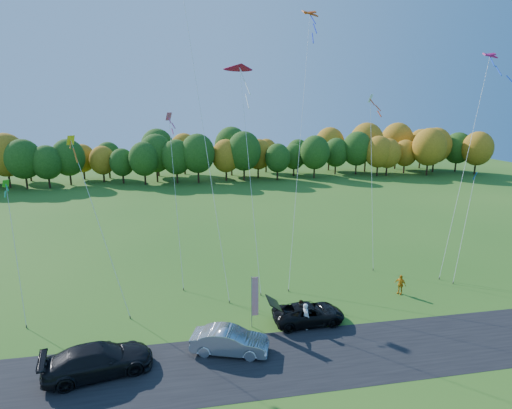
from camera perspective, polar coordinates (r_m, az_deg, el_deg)
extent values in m
plane|color=#275C18|center=(28.50, 2.22, -16.75)|extent=(160.00, 160.00, 0.00)
cube|color=black|center=(25.23, 4.29, -21.28)|extent=(90.00, 6.00, 0.01)
imported|color=black|center=(28.60, 7.52, -15.16)|extent=(5.01, 2.44, 1.37)
imported|color=#B7B8BD|center=(25.45, -3.77, -18.86)|extent=(4.94, 2.97, 1.54)
imported|color=black|center=(25.29, -21.60, -19.94)|extent=(6.18, 3.52, 1.69)
imported|color=white|center=(27.78, 7.11, -15.55)|extent=(0.63, 0.77, 1.83)
imported|color=gray|center=(28.50, 6.50, -14.92)|extent=(1.00, 1.02, 1.66)
imported|color=orange|center=(34.16, 19.91, -10.68)|extent=(0.85, 0.99, 1.60)
cylinder|color=#999999|center=(27.32, -0.62, -13.76)|extent=(0.06, 0.06, 3.69)
cube|color=red|center=(27.20, -0.14, -13.01)|extent=(0.46, 0.06, 2.77)
cube|color=navy|center=(26.78, -0.15, -11.03)|extent=(0.46, 0.05, 0.72)
cylinder|color=#4C3F33|center=(31.17, -3.82, -13.70)|extent=(0.08, 0.08, 0.20)
cylinder|color=#4C3F33|center=(32.96, 4.66, -12.10)|extent=(0.08, 0.08, 0.20)
cube|color=#D5410B|center=(44.10, 7.73, 25.41)|extent=(3.40, 1.18, 1.28)
cylinder|color=#4C3F33|center=(32.22, 0.70, -12.70)|extent=(0.08, 0.08, 0.20)
cone|color=#B10B37|center=(38.28, -2.35, 19.11)|extent=(2.83, 2.16, 3.09)
cylinder|color=#4C3F33|center=(38.31, 24.71, -9.56)|extent=(0.08, 0.08, 0.20)
cube|color=#CD1669|center=(44.63, 30.46, 17.87)|extent=(2.79, 0.98, 1.09)
cylinder|color=#4C3F33|center=(30.45, -17.55, -15.08)|extent=(0.08, 0.08, 0.20)
cube|color=yellow|center=(32.22, -24.96, 8.33)|extent=(1.17, 1.17, 1.39)
cylinder|color=#4C3F33|center=(32.05, -29.97, -14.86)|extent=(0.08, 0.08, 0.20)
cube|color=green|center=(33.59, -32.15, 2.57)|extent=(0.92, 0.92, 1.08)
cylinder|color=#4C3F33|center=(38.15, 16.39, -8.91)|extent=(0.08, 0.08, 0.20)
cube|color=white|center=(40.67, 16.03, 14.38)|extent=(1.29, 1.29, 1.53)
cylinder|color=#4C3F33|center=(33.54, -10.32, -11.82)|extent=(0.08, 0.08, 0.20)
cube|color=#CD4467|center=(37.15, -12.37, 12.19)|extent=(1.19, 1.19, 1.42)
cylinder|color=#4C3F33|center=(37.94, 26.33, -9.98)|extent=(0.08, 0.08, 0.20)
cube|color=#0C40AB|center=(40.08, 28.81, 3.61)|extent=(1.08, 1.08, 1.27)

